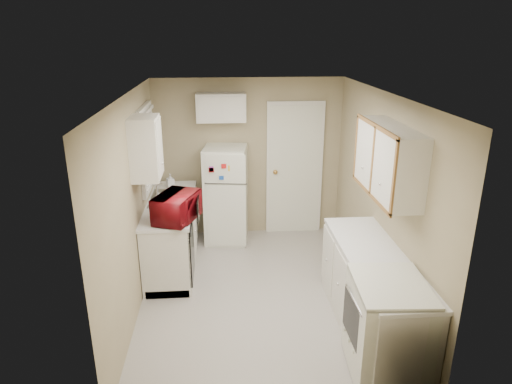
{
  "coord_description": "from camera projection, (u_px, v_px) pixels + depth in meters",
  "views": [
    {
      "loc": [
        -0.42,
        -4.78,
        3.01
      ],
      "look_at": [
        0.0,
        0.5,
        1.15
      ],
      "focal_mm": 32.0,
      "sensor_mm": 36.0,
      "label": 1
    }
  ],
  "objects": [
    {
      "name": "wall_left",
      "position": [
        133.0,
        206.0,
        5.02
      ],
      "size": [
        3.8,
        3.8,
        0.0
      ],
      "primitive_type": "plane",
      "color": "tan",
      "rests_on": "floor"
    },
    {
      "name": "refrigerator",
      "position": [
        226.0,
        195.0,
        6.76
      ],
      "size": [
        0.67,
        0.66,
        1.45
      ],
      "primitive_type": "cube",
      "rotation": [
        0.0,
        0.0,
        -0.14
      ],
      "color": "silver",
      "rests_on": "floor"
    },
    {
      "name": "ceiling",
      "position": [
        260.0,
        94.0,
        4.73
      ],
      "size": [
        3.8,
        3.8,
        0.0
      ],
      "primitive_type": "plane",
      "color": "white",
      "rests_on": "floor"
    },
    {
      "name": "microwave",
      "position": [
        177.0,
        208.0,
        5.36
      ],
      "size": [
        0.66,
        0.51,
        0.39
      ],
      "primitive_type": "imported",
      "rotation": [
        0.0,
        0.0,
        1.2
      ],
      "color": "maroon",
      "rests_on": "left_counter"
    },
    {
      "name": "upper_cabinet_left",
      "position": [
        146.0,
        148.0,
        5.04
      ],
      "size": [
        0.3,
        0.45,
        0.7
      ],
      "primitive_type": "cube",
      "color": "silver",
      "rests_on": "wall_left"
    },
    {
      "name": "right_counter",
      "position": [
        372.0,
        295.0,
        4.71
      ],
      "size": [
        0.6,
        2.0,
        0.9
      ],
      "primitive_type": "cube",
      "color": "silver",
      "rests_on": "floor"
    },
    {
      "name": "sink",
      "position": [
        172.0,
        201.0,
        6.14
      ],
      "size": [
        0.54,
        0.74,
        0.16
      ],
      "primitive_type": "cube",
      "color": "gray",
      "rests_on": "left_counter"
    },
    {
      "name": "floor",
      "position": [
        259.0,
        295.0,
        5.53
      ],
      "size": [
        3.8,
        3.8,
        0.0
      ],
      "primitive_type": "plane",
      "color": "beige",
      "rests_on": "ground"
    },
    {
      "name": "wall_front",
      "position": [
        282.0,
        294.0,
        3.34
      ],
      "size": [
        2.8,
        2.8,
        0.0
      ],
      "primitive_type": "plane",
      "color": "tan",
      "rests_on": "floor"
    },
    {
      "name": "upper_cabinet_right",
      "position": [
        389.0,
        161.0,
        4.55
      ],
      "size": [
        0.3,
        1.2,
        0.7
      ],
      "primitive_type": "cube",
      "color": "silver",
      "rests_on": "wall_right"
    },
    {
      "name": "stove",
      "position": [
        387.0,
        328.0,
        4.14
      ],
      "size": [
        0.68,
        0.81,
        0.94
      ],
      "primitive_type": "cube",
      "rotation": [
        0.0,
        0.0,
        -0.07
      ],
      "color": "silver",
      "rests_on": "floor"
    },
    {
      "name": "soap_bottle",
      "position": [
        170.0,
        181.0,
        6.51
      ],
      "size": [
        0.12,
        0.12,
        0.21
      ],
      "primitive_type": "imported",
      "rotation": [
        0.0,
        0.0,
        0.4
      ],
      "color": "silver",
      "rests_on": "left_counter"
    },
    {
      "name": "wall_right",
      "position": [
        381.0,
        199.0,
        5.23
      ],
      "size": [
        3.8,
        3.8,
        0.0
      ],
      "primitive_type": "plane",
      "color": "tan",
      "rests_on": "floor"
    },
    {
      "name": "window_blinds",
      "position": [
        148.0,
        148.0,
        5.88
      ],
      "size": [
        0.1,
        0.98,
        1.08
      ],
      "primitive_type": "cube",
      "color": "silver",
      "rests_on": "wall_left"
    },
    {
      "name": "dishwasher",
      "position": [
        191.0,
        250.0,
        5.58
      ],
      "size": [
        0.03,
        0.58,
        0.72
      ],
      "primitive_type": "cube",
      "color": "black",
      "rests_on": "floor"
    },
    {
      "name": "left_counter",
      "position": [
        172.0,
        233.0,
        6.14
      ],
      "size": [
        0.6,
        1.8,
        0.9
      ],
      "primitive_type": "cube",
      "color": "silver",
      "rests_on": "floor"
    },
    {
      "name": "interior_door",
      "position": [
        294.0,
        169.0,
        6.99
      ],
      "size": [
        0.86,
        0.06,
        2.08
      ],
      "primitive_type": "cube",
      "color": "silver",
      "rests_on": "floor"
    },
    {
      "name": "wall_back",
      "position": [
        249.0,
        158.0,
        6.91
      ],
      "size": [
        2.8,
        2.8,
        0.0
      ],
      "primitive_type": "plane",
      "color": "tan",
      "rests_on": "floor"
    },
    {
      "name": "cabinet_over_fridge",
      "position": [
        221.0,
        107.0,
        6.48
      ],
      "size": [
        0.7,
        0.3,
        0.4
      ],
      "primitive_type": "cube",
      "color": "silver",
      "rests_on": "wall_back"
    }
  ]
}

